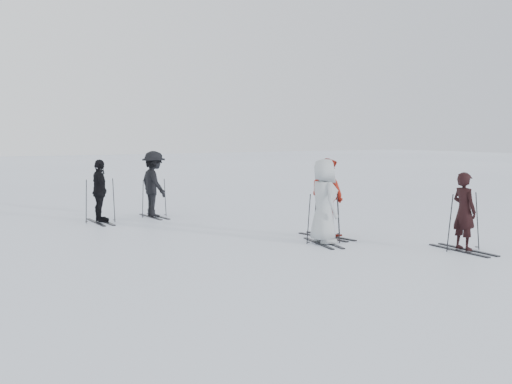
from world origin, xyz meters
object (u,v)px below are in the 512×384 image
skier_grey (324,202)px  skier_uphill_left (100,192)px  skier_uphill_far (154,185)px  skier_near_dark (464,212)px  skier_red (327,199)px

skier_grey → skier_uphill_left: bearing=42.2°
skier_uphill_far → skier_near_dark: bearing=-158.7°
skier_red → skier_uphill_left: (-4.06, 5.41, -0.07)m
skier_uphill_far → skier_uphill_left: bearing=99.2°
skier_near_dark → skier_uphill_far: (-3.76, 8.76, 0.15)m
skier_near_dark → skier_uphill_left: skier_uphill_left is taller
skier_near_dark → skier_uphill_far: bearing=26.9°
skier_uphill_left → skier_uphill_far: 1.82m
skier_uphill_left → skier_uphill_far: (1.79, 0.35, 0.10)m
skier_red → skier_uphill_far: skier_uphill_far is taller
skier_near_dark → skier_uphill_left: bearing=37.1°
skier_grey → skier_uphill_far: 6.67m
skier_red → skier_grey: size_ratio=0.99×
skier_grey → skier_uphill_left: 7.02m
skier_red → skier_grey: skier_grey is taller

